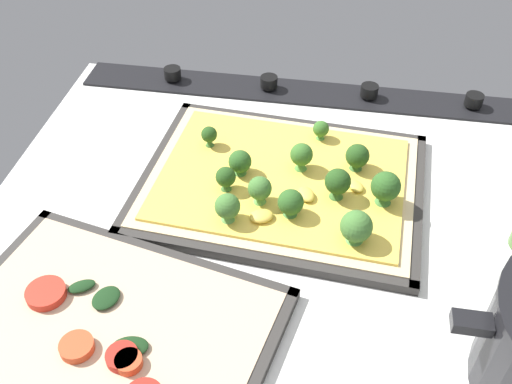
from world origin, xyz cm
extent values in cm
cube|color=silver|center=(0.00, 0.00, -1.50)|extent=(81.12, 71.49, 3.00)
cube|color=black|center=(0.00, -32.24, 0.40)|extent=(77.88, 7.00, 0.80)
cylinder|color=black|center=(-24.34, -32.24, 1.70)|extent=(2.80, 2.80, 1.80)
cylinder|color=black|center=(-8.11, -32.24, 1.70)|extent=(2.80, 2.80, 1.80)
cylinder|color=black|center=(8.11, -32.24, 1.70)|extent=(2.80, 2.80, 1.80)
cylinder|color=black|center=(24.34, -32.24, 1.70)|extent=(2.80, 2.80, 1.80)
cube|color=#33302D|center=(2.98, -8.99, 0.25)|extent=(39.13, 31.30, 0.50)
cube|color=#33302D|center=(1.99, -22.71, 0.65)|extent=(37.15, 3.87, 1.30)
cube|color=#33302D|center=(3.97, 4.73, 0.65)|extent=(37.15, 3.87, 1.30)
cube|color=#33302D|center=(-14.96, -7.70, 0.65)|extent=(3.26, 28.72, 1.30)
cube|color=#33302D|center=(20.91, -10.28, 0.65)|extent=(3.26, 28.72, 1.30)
cube|color=beige|center=(2.98, -8.99, 1.00)|extent=(36.56, 28.74, 1.00)
cube|color=#EDC64C|center=(2.98, -8.99, 1.70)|extent=(33.60, 25.91, 0.40)
cone|color=#4D8B3F|center=(8.52, -8.82, 2.32)|extent=(1.68, 1.68, 0.84)
sphere|color=#2D5B23|center=(8.52, -8.82, 3.89)|extent=(3.06, 3.06, 3.06)
cone|color=#427635|center=(-6.66, -12.31, 2.39)|extent=(1.75, 1.75, 0.98)
sphere|color=#264C1C|center=(-6.66, -12.31, 4.07)|extent=(3.18, 3.18, 3.18)
cone|color=#427635|center=(13.85, -14.03, 2.44)|extent=(1.23, 1.23, 1.08)
sphere|color=#264C1C|center=(13.85, -14.03, 3.82)|extent=(2.24, 2.24, 2.24)
cone|color=#4D8B3F|center=(1.01, -2.15, 2.32)|extent=(1.77, 1.77, 0.84)
sphere|color=#2D5B23|center=(1.01, -2.15, 3.95)|extent=(3.23, 3.23, 3.23)
cone|color=#4D8B3F|center=(-10.30, -6.21, 2.55)|extent=(2.05, 2.05, 1.30)
sphere|color=#2D5B23|center=(-10.30, -6.21, 4.60)|extent=(3.73, 3.73, 3.73)
cone|color=#5B9F46|center=(0.66, -11.06, 2.55)|extent=(1.67, 1.67, 1.29)
sphere|color=#386B28|center=(0.66, -11.06, 4.33)|extent=(3.04, 3.04, 3.04)
cone|color=#68AD54|center=(8.42, -0.49, 2.44)|extent=(1.73, 1.73, 1.08)
sphere|color=#427533|center=(8.42, -0.49, 4.16)|extent=(3.14, 3.14, 3.14)
cone|color=#427635|center=(-4.40, -6.26, 2.57)|extent=(1.82, 1.82, 1.35)
sphere|color=#264C1C|center=(-4.40, -6.26, 4.49)|extent=(3.31, 3.31, 3.31)
cone|color=#5B9F46|center=(-1.39, -18.18, 2.32)|extent=(1.26, 1.26, 0.83)
sphere|color=#386B28|center=(-1.39, -18.18, 3.59)|extent=(2.30, 2.30, 2.30)
cone|color=#427635|center=(9.74, -5.41, 2.45)|extent=(1.44, 1.44, 1.10)
sphere|color=#264C1C|center=(9.74, -5.41, 3.98)|extent=(2.61, 2.61, 2.61)
cone|color=#68AD54|center=(-7.00, 0.93, 2.34)|extent=(2.11, 2.11, 0.89)
sphere|color=#427533|center=(-7.00, 0.93, 4.22)|extent=(3.83, 3.83, 3.83)
cone|color=#68AD54|center=(5.08, -3.76, 2.48)|extent=(1.66, 1.66, 1.16)
sphere|color=#427533|center=(5.08, -3.76, 4.19)|extent=(3.01, 3.01, 3.01)
ellipsoid|color=#EDC64C|center=(-0.62, -5.59, 2.32)|extent=(3.06, 3.43, 0.99)
ellipsoid|color=#EDC64C|center=(-6.81, -8.27, 2.27)|extent=(2.93, 3.04, 0.87)
ellipsoid|color=#EDC64C|center=(4.38, -0.80, 2.34)|extent=(3.63, 3.32, 1.03)
cube|color=#33302D|center=(17.78, 17.09, 0.25)|extent=(38.57, 31.11, 0.50)
cube|color=#33302D|center=(15.33, 5.74, 0.65)|extent=(33.65, 8.41, 1.30)
cube|color=#CFAE8D|center=(17.78, 17.09, 0.95)|extent=(35.72, 28.25, 0.90)
cylinder|color=red|center=(25.69, 14.29, 1.90)|extent=(4.33, 4.33, 1.00)
cylinder|color=#D14723|center=(14.15, 20.85, 1.90)|extent=(2.74, 2.74, 1.00)
cylinder|color=#B22319|center=(14.97, 20.43, 1.90)|extent=(3.25, 3.25, 1.00)
cylinder|color=#D14723|center=(19.83, 20.06, 1.90)|extent=(3.49, 3.49, 1.00)
ellipsoid|color=#193819|center=(19.08, 13.74, 1.80)|extent=(3.76, 4.15, 0.60)
ellipsoid|color=#193819|center=(14.62, 19.18, 1.80)|extent=(4.27, 3.34, 0.60)
ellipsoid|color=#193819|center=(22.29, 12.69, 1.80)|extent=(3.48, 3.02, 0.60)
cube|color=black|center=(-17.27, 16.02, 8.94)|extent=(3.60, 2.00, 1.20)
camera|label=1|loc=(-3.19, 49.26, 52.89)|focal=41.03mm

